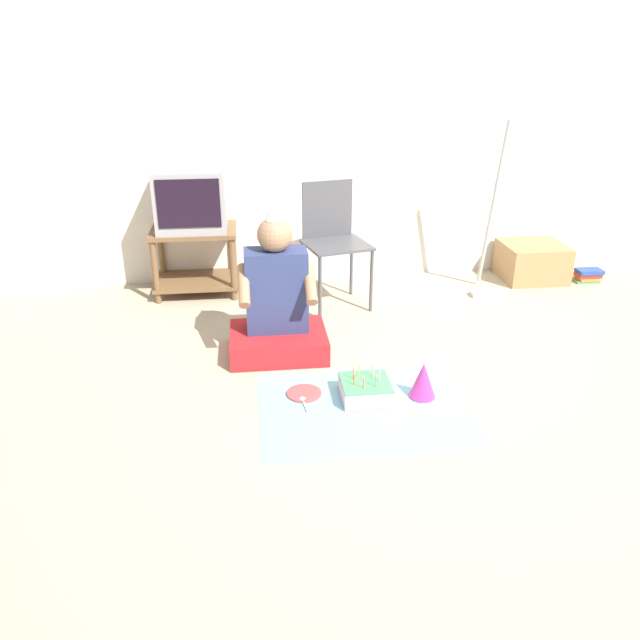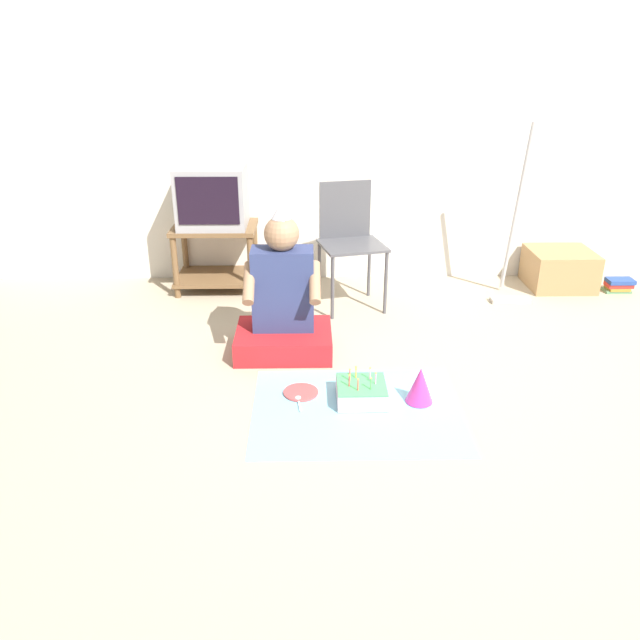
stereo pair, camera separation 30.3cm
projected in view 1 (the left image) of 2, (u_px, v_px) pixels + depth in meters
The scene contains 14 objects.
ground_plane at pixel (450, 423), 3.03m from camera, with size 16.00×16.00×0.00m, color tan.
wall_back at pixel (371, 107), 4.53m from camera, with size 6.40×0.06×2.55m.
tv_stand at pixel (196, 255), 4.55m from camera, with size 0.61×0.46×0.48m.
tv at pixel (191, 199), 4.39m from camera, with size 0.48×0.44×0.43m.
folding_chair at pixel (333, 234), 4.28m from camera, with size 0.49×0.47×0.85m.
cardboard_box_stack at pixel (532, 261), 4.87m from camera, with size 0.47×0.43×0.28m.
dust_mop at pixel (491, 245), 4.50m from camera, with size 0.28×0.30×1.24m.
book_pile at pixel (588, 275), 4.84m from camera, with size 0.21×0.12×0.10m.
person_seated at pixel (277, 307), 3.63m from camera, with size 0.56×0.44×0.89m.
party_cloth at pixel (363, 408), 3.15m from camera, with size 1.05×0.84×0.01m.
birthday_cake at pixel (366, 389), 3.22m from camera, with size 0.25×0.25×0.16m.
party_hat_blue at pixel (423, 380), 3.21m from camera, with size 0.14×0.14×0.19m.
paper_plate at pixel (304, 393), 3.27m from camera, with size 0.18×0.18×0.01m.
plastic_spoon_near at pixel (303, 401), 3.20m from camera, with size 0.04×0.15×0.01m.
Camera 1 is at (-0.94, -2.48, 1.67)m, focal length 35.00 mm.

